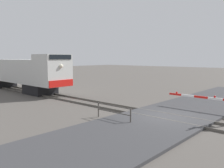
# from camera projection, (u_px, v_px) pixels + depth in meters

# --- Properties ---
(ground_plane) EXTENTS (160.00, 160.00, 0.00)m
(ground_plane) POSITION_uv_depth(u_px,v_px,m) (166.00, 118.00, 14.85)
(ground_plane) COLOR #514C47
(rail_track_left) EXTENTS (0.08, 80.00, 0.15)m
(rail_track_left) POSITION_uv_depth(u_px,v_px,m) (161.00, 119.00, 14.31)
(rail_track_left) COLOR #59544C
(rail_track_left) RESTS_ON ground_plane
(rail_track_right) EXTENTS (0.08, 80.00, 0.15)m
(rail_track_right) POSITION_uv_depth(u_px,v_px,m) (172.00, 115.00, 15.37)
(rail_track_right) COLOR #59544C
(rail_track_right) RESTS_ON ground_plane
(road_surface) EXTENTS (36.00, 5.41, 0.14)m
(road_surface) POSITION_uv_depth(u_px,v_px,m) (167.00, 117.00, 14.84)
(road_surface) COLOR #38383A
(road_surface) RESTS_ON ground_plane
(locomotive) EXTENTS (2.83, 17.03, 4.14)m
(locomotive) POSITION_uv_depth(u_px,v_px,m) (20.00, 72.00, 27.52)
(locomotive) COLOR black
(locomotive) RESTS_ON ground_plane
(guard_railing) EXTENTS (0.08, 2.69, 0.95)m
(guard_railing) POSITION_uv_depth(u_px,v_px,m) (114.00, 111.00, 14.21)
(guard_railing) COLOR #4C4742
(guard_railing) RESTS_ON ground_plane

